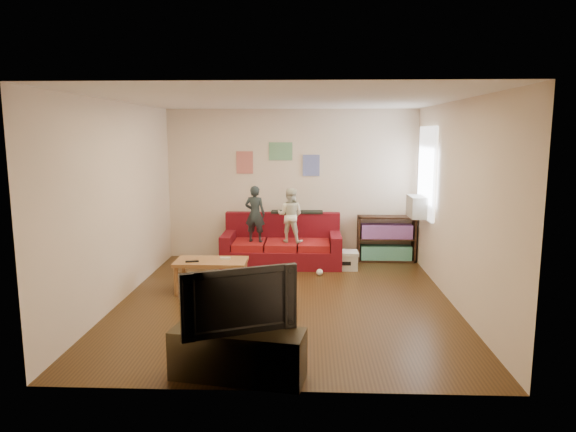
{
  "coord_description": "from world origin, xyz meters",
  "views": [
    {
      "loc": [
        0.3,
        -6.76,
        2.28
      ],
      "look_at": [
        0.0,
        0.8,
        1.05
      ],
      "focal_mm": 32.0,
      "sensor_mm": 36.0,
      "label": 1
    }
  ],
  "objects_px": {
    "child_a": "(255,214)",
    "bookshelf": "(386,241)",
    "file_box": "(344,260)",
    "sofa": "(282,247)",
    "tv_stand": "(238,354)",
    "television": "(237,298)",
    "child_b": "(290,215)",
    "coffee_table": "(211,265)"
  },
  "relations": [
    {
      "from": "child_a",
      "to": "bookshelf",
      "type": "xyz_separation_m",
      "value": [
        2.31,
        0.46,
        -0.55
      ]
    },
    {
      "from": "child_b",
      "to": "television",
      "type": "distance_m",
      "value": 4.11
    },
    {
      "from": "sofa",
      "to": "bookshelf",
      "type": "bearing_deg",
      "value": 8.8
    },
    {
      "from": "child_b",
      "to": "bookshelf",
      "type": "distance_m",
      "value": 1.84
    },
    {
      "from": "tv_stand",
      "to": "television",
      "type": "relative_size",
      "value": 1.16
    },
    {
      "from": "sofa",
      "to": "child_b",
      "type": "relative_size",
      "value": 2.2
    },
    {
      "from": "coffee_table",
      "to": "file_box",
      "type": "height_order",
      "value": "coffee_table"
    },
    {
      "from": "sofa",
      "to": "child_b",
      "type": "bearing_deg",
      "value": -48.95
    },
    {
      "from": "file_box",
      "to": "television",
      "type": "distance_m",
      "value": 4.18
    },
    {
      "from": "bookshelf",
      "to": "coffee_table",
      "type": "bearing_deg",
      "value": -145.78
    },
    {
      "from": "sofa",
      "to": "tv_stand",
      "type": "xyz_separation_m",
      "value": [
        -0.19,
        -4.26,
        -0.07
      ]
    },
    {
      "from": "tv_stand",
      "to": "television",
      "type": "distance_m",
      "value": 0.54
    },
    {
      "from": "tv_stand",
      "to": "television",
      "type": "height_order",
      "value": "television"
    },
    {
      "from": "child_b",
      "to": "tv_stand",
      "type": "relative_size",
      "value": 0.74
    },
    {
      "from": "sofa",
      "to": "file_box",
      "type": "height_order",
      "value": "sofa"
    },
    {
      "from": "child_a",
      "to": "coffee_table",
      "type": "bearing_deg",
      "value": 82.61
    },
    {
      "from": "file_box",
      "to": "child_a",
      "type": "bearing_deg",
      "value": 174.22
    },
    {
      "from": "television",
      "to": "file_box",
      "type": "bearing_deg",
      "value": 49.17
    },
    {
      "from": "bookshelf",
      "to": "television",
      "type": "height_order",
      "value": "television"
    },
    {
      "from": "child_a",
      "to": "tv_stand",
      "type": "height_order",
      "value": "child_a"
    },
    {
      "from": "file_box",
      "to": "television",
      "type": "height_order",
      "value": "television"
    },
    {
      "from": "child_a",
      "to": "coffee_table",
      "type": "xyz_separation_m",
      "value": [
        -0.49,
        -1.44,
        -0.52
      ]
    },
    {
      "from": "television",
      "to": "child_a",
      "type": "bearing_deg",
      "value": 70.58
    },
    {
      "from": "sofa",
      "to": "bookshelf",
      "type": "xyz_separation_m",
      "value": [
        1.85,
        0.29,
        0.06
      ]
    },
    {
      "from": "sofa",
      "to": "coffee_table",
      "type": "xyz_separation_m",
      "value": [
        -0.94,
        -1.61,
        0.09
      ]
    },
    {
      "from": "child_a",
      "to": "tv_stand",
      "type": "bearing_deg",
      "value": 104.99
    },
    {
      "from": "coffee_table",
      "to": "child_a",
      "type": "bearing_deg",
      "value": 71.23
    },
    {
      "from": "file_box",
      "to": "sofa",
      "type": "bearing_deg",
      "value": 163.17
    },
    {
      "from": "television",
      "to": "tv_stand",
      "type": "bearing_deg",
      "value": -23.03
    },
    {
      "from": "sofa",
      "to": "television",
      "type": "height_order",
      "value": "television"
    },
    {
      "from": "coffee_table",
      "to": "file_box",
      "type": "distance_m",
      "value": 2.4
    },
    {
      "from": "bookshelf",
      "to": "child_a",
      "type": "bearing_deg",
      "value": -168.79
    },
    {
      "from": "tv_stand",
      "to": "coffee_table",
      "type": "bearing_deg",
      "value": 115.46
    },
    {
      "from": "child_a",
      "to": "tv_stand",
      "type": "xyz_separation_m",
      "value": [
        0.26,
        -4.09,
        -0.68
      ]
    },
    {
      "from": "child_b",
      "to": "bookshelf",
      "type": "xyz_separation_m",
      "value": [
        1.71,
        0.46,
        -0.53
      ]
    },
    {
      "from": "coffee_table",
      "to": "bookshelf",
      "type": "relative_size",
      "value": 1.01
    },
    {
      "from": "file_box",
      "to": "tv_stand",
      "type": "bearing_deg",
      "value": -107.8
    },
    {
      "from": "child_b",
      "to": "television",
      "type": "height_order",
      "value": "child_b"
    },
    {
      "from": "coffee_table",
      "to": "television",
      "type": "xyz_separation_m",
      "value": [
        0.75,
        -2.65,
        0.38
      ]
    },
    {
      "from": "coffee_table",
      "to": "television",
      "type": "distance_m",
      "value": 2.78
    },
    {
      "from": "tv_stand",
      "to": "television",
      "type": "bearing_deg",
      "value": -170.34
    },
    {
      "from": "child_b",
      "to": "television",
      "type": "xyz_separation_m",
      "value": [
        -0.34,
        -4.09,
        -0.12
      ]
    }
  ]
}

